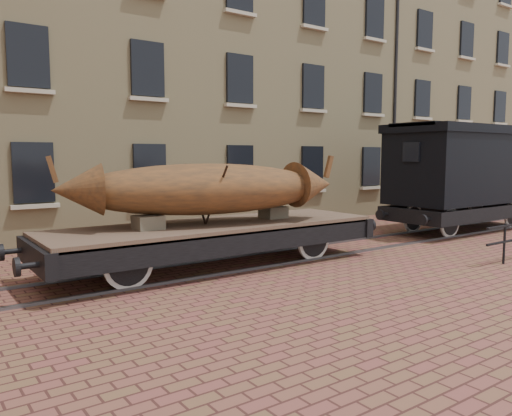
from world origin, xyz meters
TOP-DOWN VIEW (x-y plane):
  - ground at (0.00, 0.00)m, footprint 90.00×90.00m
  - warehouse_cream at (3.00, 9.99)m, footprint 40.00×10.19m
  - rail_track at (0.00, 0.00)m, footprint 30.00×1.52m
  - flatcar_wagon at (-3.01, 0.00)m, footprint 9.10×2.47m
  - iron_boat at (-3.30, -0.00)m, footprint 6.75×3.20m
  - goods_van at (7.38, 0.00)m, footprint 7.21×2.63m

SIDE VIEW (x-z plane):
  - ground at x=0.00m, z-range 0.00..0.00m
  - rail_track at x=0.00m, z-range 0.00..0.06m
  - flatcar_wagon at x=-3.01m, z-range 0.17..1.54m
  - iron_boat at x=-3.30m, z-range 1.10..2.72m
  - goods_van at x=7.38m, z-range 0.47..4.20m
  - warehouse_cream at x=3.00m, z-range 0.00..14.00m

